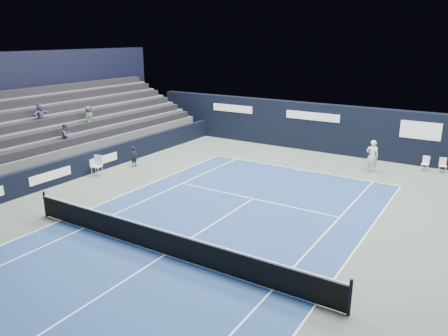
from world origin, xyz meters
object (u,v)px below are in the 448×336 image
at_px(line_judge_chair, 98,164).
at_px(tennis_net, 164,242).
at_px(tennis_player, 372,156).
at_px(folding_chair_back_a, 426,161).
at_px(folding_chair_back_b, 443,164).

distance_m(line_judge_chair, tennis_net, 10.29).
distance_m(tennis_net, tennis_player, 14.10).
distance_m(folding_chair_back_a, tennis_net, 16.66).
relative_size(folding_chair_back_a, tennis_player, 0.46).
bearing_deg(line_judge_chair, tennis_net, -45.33).
bearing_deg(tennis_net, folding_chair_back_a, 68.61).
distance_m(folding_chair_back_a, line_judge_chair, 18.21).
xyz_separation_m(line_judge_chair, tennis_net, (8.91, -5.16, -0.11)).
bearing_deg(tennis_player, folding_chair_back_b, 29.95).
xyz_separation_m(tennis_net, tennis_player, (3.55, 13.64, 0.39)).
relative_size(folding_chair_back_a, tennis_net, 0.06).
bearing_deg(tennis_net, line_judge_chair, 149.93).
bearing_deg(line_judge_chair, tennis_player, 19.01).
bearing_deg(folding_chair_back_a, folding_chair_back_b, 8.97).
distance_m(folding_chair_back_b, tennis_player, 3.93).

